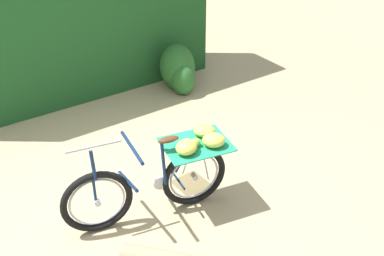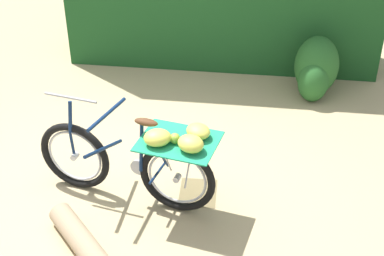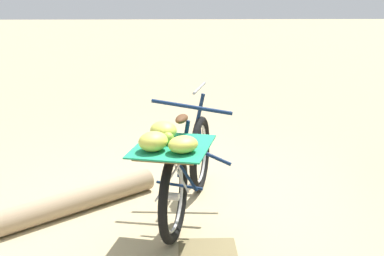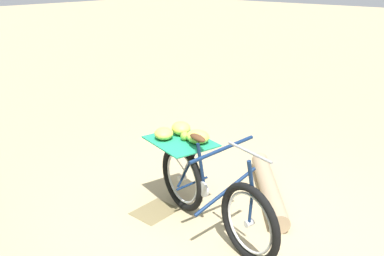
{
  "view_description": "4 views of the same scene",
  "coord_description": "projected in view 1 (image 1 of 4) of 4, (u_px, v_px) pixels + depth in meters",
  "views": [
    {
      "loc": [
        -3.45,
        1.75,
        3.34
      ],
      "look_at": [
        -0.39,
        -0.55,
        0.96
      ],
      "focal_mm": 42.03,
      "sensor_mm": 36.0,
      "label": 1
    },
    {
      "loc": [
        -4.41,
        -1.06,
        3.5
      ],
      "look_at": [
        -0.45,
        -0.7,
        0.94
      ],
      "focal_mm": 52.27,
      "sensor_mm": 36.0,
      "label": 2
    },
    {
      "loc": [
        -0.39,
        -4.09,
        1.89
      ],
      "look_at": [
        -0.28,
        -0.51,
        0.9
      ],
      "focal_mm": 46.53,
      "sensor_mm": 36.0,
      "label": 3
    },
    {
      "loc": [
        2.53,
        2.18,
        2.41
      ],
      "look_at": [
        -0.56,
        -0.54,
        0.89
      ],
      "focal_mm": 39.75,
      "sensor_mm": 36.0,
      "label": 4
    }
  ],
  "objects": [
    {
      "name": "ground_plane",
      "position": [
        132.0,
        202.0,
        5.0
      ],
      "size": [
        60.0,
        60.0,
        0.0
      ],
      "primitive_type": "plane",
      "color": "tan"
    },
    {
      "name": "foliage_hedge",
      "position": [
        75.0,
        4.0,
        6.64
      ],
      "size": [
        1.07,
        4.21,
        2.79
      ],
      "primitive_type": "cube",
      "rotation": [
        0.0,
        0.0,
        4.67
      ],
      "color": "#19471E",
      "rests_on": "ground_plane"
    },
    {
      "name": "bicycle",
      "position": [
        160.0,
        177.0,
        4.61
      ],
      "size": [
        0.87,
        1.8,
        1.03
      ],
      "rotation": [
        0.0,
        0.0,
        1.33
      ],
      "color": "black",
      "rests_on": "ground_plane"
    },
    {
      "name": "shrub_cluster",
      "position": [
        178.0,
        70.0,
        7.21
      ],
      "size": [
        0.8,
        0.55,
        0.76
      ],
      "color": "#235623",
      "rests_on": "ground_plane"
    },
    {
      "name": "leaf_litter_patch",
      "position": [
        193.0,
        185.0,
        5.26
      ],
      "size": [
        0.44,
        0.36,
        0.01
      ],
      "primitive_type": "cube",
      "color": "olive",
      "rests_on": "ground_plane"
    }
  ]
}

